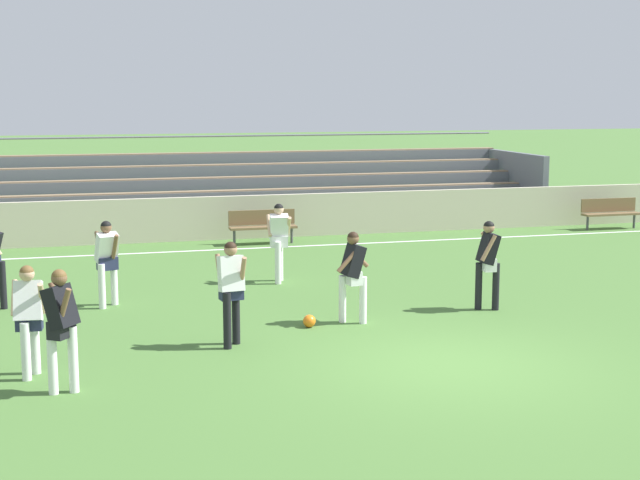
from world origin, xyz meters
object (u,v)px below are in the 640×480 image
player_white_trailing_run (279,236)px  soccer_ball (309,321)px  player_dark_challenging (353,269)px  player_white_dropping_back (231,284)px  player_dark_deep_cover (488,257)px  player_dark_on_ball (61,320)px  player_white_wide_left (29,311)px  bench_centre_sideline (263,224)px  bench_far_left (610,211)px  player_white_wide_right (107,256)px  bleacher_stand (202,188)px

player_white_trailing_run → soccer_ball: 4.02m
player_dark_challenging → player_white_dropping_back: bearing=-157.5°
player_dark_deep_cover → player_dark_on_ball: bearing=-158.6°
player_white_trailing_run → player_white_wide_left: bearing=-131.1°
player_white_dropping_back → player_white_trailing_run: size_ratio=1.00×
bench_centre_sideline → player_white_wide_left: size_ratio=1.12×
bench_far_left → soccer_ball: (-11.55, -9.01, -0.44)m
player_dark_deep_cover → soccer_ball: (-3.53, -0.42, -0.88)m
player_white_wide_left → player_dark_on_ball: size_ratio=0.95×
player_white_wide_left → soccer_ball: (4.52, 1.69, -0.84)m
player_dark_challenging → player_white_trailing_run: bearing=97.0°
bench_centre_sideline → player_white_wide_left: bearing=-117.5°
player_white_trailing_run → player_white_wide_right: size_ratio=1.03×
player_white_trailing_run → player_dark_on_ball: size_ratio=0.99×
player_white_dropping_back → player_dark_on_ball: 3.11m
bench_centre_sideline → player_white_wide_left: player_white_wide_left is taller
player_white_dropping_back → player_dark_deep_cover: player_white_dropping_back is taller
player_white_wide_left → soccer_ball: 4.90m
bleacher_stand → bench_centre_sideline: (0.99, -4.33, -0.55)m
bench_far_left → bench_centre_sideline: bearing=180.0°
bench_centre_sideline → player_dark_challenging: size_ratio=1.11×
player_white_dropping_back → player_dark_deep_cover: (5.02, 1.26, -0.02)m
player_white_wide_right → soccer_ball: 4.21m
player_white_dropping_back → soccer_ball: 1.94m
bench_far_left → player_dark_on_ball: size_ratio=1.06×
player_white_trailing_run → player_dark_deep_cover: 4.71m
bleacher_stand → player_dark_deep_cover: size_ratio=12.77×
player_dark_deep_cover → soccer_ball: player_dark_deep_cover is taller
bench_far_left → player_white_dropping_back: 16.36m
player_white_wide_right → player_white_trailing_run: bearing=21.0°
player_white_wide_right → soccer_ball: size_ratio=7.43×
bleacher_stand → player_white_dropping_back: bleacher_stand is taller
bench_far_left → player_white_wide_left: bearing=-146.3°
bench_far_left → player_white_trailing_run: size_ratio=1.07×
bench_centre_sideline → player_white_trailing_run: (-0.70, -5.11, 0.46)m
player_dark_challenging → player_white_trailing_run: (-0.47, 3.79, 0.05)m
player_white_dropping_back → player_dark_deep_cover: bearing=14.1°
player_white_dropping_back → player_dark_deep_cover: size_ratio=1.01×
bench_far_left → player_white_wide_left: size_ratio=1.12×
bench_centre_sideline → player_white_trailing_run: 5.18m
bench_far_left → player_white_trailing_run: 12.32m
bench_centre_sideline → player_dark_deep_cover: player_dark_deep_cover is taller
bleacher_stand → player_dark_deep_cover: bearing=-75.0°
player_white_trailing_run → bench_far_left: bearing=24.5°
bleacher_stand → player_dark_challenging: bleacher_stand is taller
bench_centre_sideline → player_white_dropping_back: (-2.55, -9.85, 0.46)m
bench_centre_sideline → player_dark_deep_cover: 8.95m
soccer_ball → player_dark_on_ball: bearing=-147.8°
bench_far_left → bench_centre_sideline: same height
bleacher_stand → bench_centre_sideline: bleacher_stand is taller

